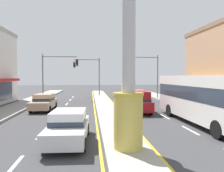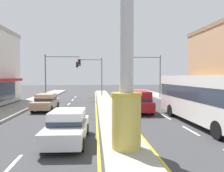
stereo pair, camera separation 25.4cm
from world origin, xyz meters
The scene contains 12 objects.
median_strip centered at (0.00, 18.00, 0.07)m, with size 1.98×52.00×0.14m, color #A39E93.
sidewalk_left centered at (-9.01, 16.00, 0.09)m, with size 2.84×60.00×0.18m, color #9E9B93.
sidewalk_right centered at (9.01, 16.00, 0.09)m, with size 2.84×60.00×0.18m, color #9E9B93.
lane_markings centered at (0.00, 16.65, 0.00)m, with size 8.72×52.00×0.01m.
district_sign centered at (0.00, 5.98, 4.66)m, with size 7.28×1.29×8.75m.
traffic_light_left_side centered at (-6.23, 27.21, 4.25)m, with size 4.86×0.46×6.20m.
traffic_light_right_side centered at (6.23, 27.10, 4.25)m, with size 4.86×0.46×6.20m.
traffic_light_median_far centered at (-1.62, 32.15, 4.19)m, with size 4.20×0.46×6.20m.
sedan_near_right_lane centered at (-5.94, 17.89, 0.79)m, with size 1.98×4.37×1.53m.
bus_far_right_lane centered at (5.94, 10.27, 1.87)m, with size 2.72×11.24×3.26m.
suv_near_left_lane centered at (2.64, 15.89, 0.98)m, with size 2.16×4.70×1.90m.
sedan_mid_left_lane centered at (-2.64, 7.53, 0.79)m, with size 1.97×4.37×1.53m.
Camera 2 is at (-1.34, -2.99, 3.17)m, focal length 34.78 mm.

